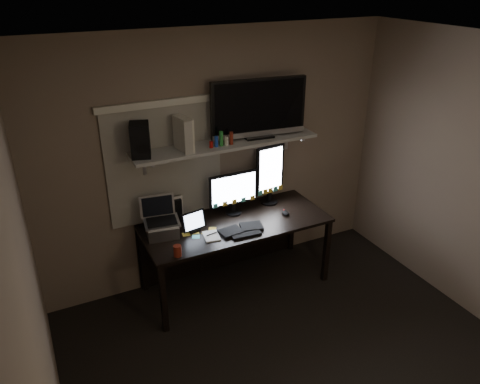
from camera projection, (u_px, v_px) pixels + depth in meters
floor at (315, 383)px, 3.67m from camera, size 3.60×3.60×0.00m
ceiling at (346, 57)px, 2.59m from camera, size 3.60×3.60×0.00m
back_wall at (219, 159)px, 4.59m from camera, size 3.60×0.00×3.60m
left_wall at (41, 331)px, 2.41m from camera, size 0.00×3.60×3.60m
window_blinds at (165, 164)px, 4.33m from camera, size 1.10×0.02×1.10m
desk at (230, 232)px, 4.68m from camera, size 1.80×0.75×0.73m
wall_shelf at (226, 144)px, 4.35m from camera, size 1.80×0.35×0.03m
monitor_landscape at (233, 193)px, 4.58m from camera, size 0.51×0.05×0.44m
monitor_portrait at (270, 174)px, 4.75m from camera, size 0.32×0.09×0.64m
keyboard at (241, 229)px, 4.36m from camera, size 0.44×0.20×0.03m
mouse at (285, 213)px, 4.64m from camera, size 0.08×0.11×0.04m
notepad at (211, 236)px, 4.26m from camera, size 0.17×0.21×0.01m
tablet at (193, 221)px, 4.31m from camera, size 0.25×0.14×0.21m
file_sorter at (171, 210)px, 4.46m from camera, size 0.20×0.10×0.25m
laptop at (161, 219)px, 4.20m from camera, size 0.35×0.30×0.35m
cup at (177, 251)px, 3.96m from camera, size 0.07×0.07×0.10m
sticky_notes at (202, 235)px, 4.28m from camera, size 0.34×0.27×0.00m
tv at (259, 109)px, 4.36m from camera, size 0.94×0.27×0.56m
game_console at (184, 134)px, 4.10m from camera, size 0.12×0.26×0.30m
speaker at (140, 140)px, 3.96m from camera, size 0.21×0.23×0.29m
bottles at (221, 139)px, 4.23m from camera, size 0.22×0.12×0.14m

